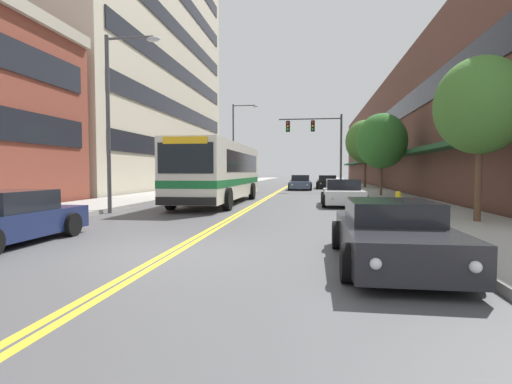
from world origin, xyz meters
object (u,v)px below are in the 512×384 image
Objects in this scene: car_beige_parked_left_far at (219,186)px; traffic_signal_mast at (320,137)px; car_white_parked_right_far at (343,193)px; city_bus at (220,170)px; car_champagne_moving_lead at (299,180)px; street_tree_right_far at (365,142)px; car_black_parked_right_mid at (327,182)px; street_tree_right_mid at (382,141)px; street_tree_right_near at (480,106)px; car_navy_parked_left_near at (2,220)px; car_charcoal_parked_right_foreground at (391,234)px; car_red_parked_left_mid at (242,182)px; car_slate_blue_moving_second at (301,183)px; fire_hydrant at (398,203)px; street_lamp_left_far at (237,138)px.

car_beige_parked_left_far is 0.67× the size of traffic_signal_mast.
car_beige_parked_left_far is 1.04× the size of car_white_parked_right_far.
city_bus is at bearing -112.09° from traffic_signal_mast.
car_beige_parked_left_far is at bearing -105.00° from car_champagne_moving_lead.
traffic_signal_mast is (2.25, -16.82, 4.00)m from car_champagne_moving_lead.
car_white_parked_right_far is at bearing -100.13° from street_tree_right_far.
traffic_signal_mast is (-0.87, -6.10, 3.98)m from car_black_parked_right_mid.
car_white_parked_right_far is at bearing -114.57° from street_tree_right_mid.
car_navy_parked_left_near is at bearing -158.41° from street_tree_right_near.
street_tree_right_near is (3.60, 5.57, 3.15)m from car_charcoal_parked_right_foreground.
car_charcoal_parked_right_foreground is 0.69× the size of street_tree_right_far.
car_red_parked_left_mid is 1.13× the size of car_slate_blue_moving_second.
city_bus is 14.76m from traffic_signal_mast.
car_black_parked_right_mid is at bearing 48.87° from car_beige_parked_left_far.
street_tree_right_far is 25.02m from fire_hydrant.
street_tree_right_near reaches higher than city_bus.
street_tree_right_near is at bearing -82.33° from car_black_parked_right_mid.
street_tree_right_near is 4.11m from fire_hydrant.
car_red_parked_left_mid is 1.08× the size of car_charcoal_parked_right_foreground.
city_bus is 10.96m from street_tree_right_mid.
car_white_parked_right_far is 0.97× the size of car_slate_blue_moving_second.
car_beige_parked_left_far is at bearing 160.81° from street_tree_right_mid.
car_red_parked_left_mid is 1.17× the size of car_white_parked_right_far.
street_tree_right_near is (9.98, -7.69, 1.95)m from city_bus.
car_black_parked_right_mid is 11.16m from car_champagne_moving_lead.
city_bus is 2.55× the size of car_charcoal_parked_right_foreground.
car_beige_parked_left_far is 13.45m from car_white_parked_right_far.
car_red_parked_left_mid is 27.32m from fire_hydrant.
car_champagne_moving_lead is at bearing 97.54° from fire_hydrant.
street_tree_right_mid is at bearing -78.16° from car_black_parked_right_mid.
car_beige_parked_left_far is at bearing -143.29° from street_tree_right_far.
city_bus is 2.65× the size of car_slate_blue_moving_second.
street_tree_right_mid is 6.24× the size of fire_hydrant.
street_tree_right_near is (6.79, -37.92, 3.11)m from car_champagne_moving_lead.
city_bus is 2.19× the size of street_tree_right_mid.
car_navy_parked_left_near is 43.10m from car_champagne_moving_lead.
traffic_signal_mast is at bearing 93.95° from car_white_parked_right_far.
street_lamp_left_far is at bearing 142.73° from traffic_signal_mast.
car_champagne_moving_lead is at bearing 100.15° from street_tree_right_near.
street_tree_right_far is at bearing 83.79° from car_charcoal_parked_right_foreground.
street_tree_right_far is at bearing 62.19° from city_bus.
street_tree_right_near is at bearing 57.12° from car_charcoal_parked_right_foreground.
city_bus is 19.57m from car_red_parked_left_mid.
car_white_parked_right_far is (8.75, -10.21, 0.03)m from car_beige_parked_left_far.
city_bus is 10.01m from fire_hydrant.
city_bus reaches higher than car_red_parked_left_mid.
car_charcoal_parked_right_foreground is (8.72, -22.87, -0.02)m from car_beige_parked_left_far.
car_champagne_moving_lead is 0.72× the size of street_tree_right_far.
street_lamp_left_far is (-0.67, 32.30, 4.52)m from car_navy_parked_left_near.
car_champagne_moving_lead is (-3.22, 30.84, -0.01)m from car_white_parked_right_far.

